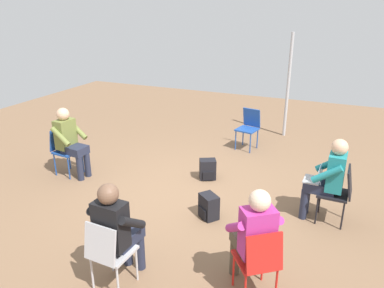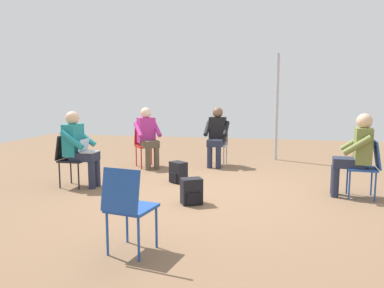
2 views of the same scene
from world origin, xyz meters
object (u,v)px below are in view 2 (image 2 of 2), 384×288
(backpack_near_laptop_user, at_px, (178,173))
(chair_northwest, at_px, (145,143))
(person_in_black, at_px, (217,133))
(backpack_by_empty_chair, at_px, (191,193))
(person_with_laptop, at_px, (79,145))
(person_in_magenta, at_px, (148,134))
(chair_south, at_px, (128,204))
(person_in_olive, at_px, (356,151))
(chair_west, at_px, (70,156))
(chair_north, at_px, (218,142))
(chair_east, at_px, (367,165))

(backpack_near_laptop_user, bearing_deg, chair_northwest, 128.60)
(person_in_black, xyz_separation_m, backpack_by_empty_chair, (0.04, -2.80, -0.54))
(chair_northwest, height_order, person_with_laptop, person_with_laptop)
(person_in_magenta, bearing_deg, chair_south, 68.41)
(person_in_olive, distance_m, backpack_near_laptop_user, 2.83)
(chair_west, xyz_separation_m, chair_north, (2.14, 2.38, 0.00))
(chair_south, height_order, chair_east, same)
(chair_east, distance_m, chair_north, 3.29)
(chair_east, xyz_separation_m, person_in_black, (-2.49, 2.00, 0.20))
(backpack_near_laptop_user, bearing_deg, person_in_olive, -7.62)
(chair_east, distance_m, chair_northwest, 4.29)
(person_in_olive, bearing_deg, person_in_black, 55.05)
(person_in_magenta, bearing_deg, person_in_black, 161.09)
(chair_east, distance_m, person_in_olive, 0.26)
(chair_north, distance_m, person_with_laptop, 3.10)
(chair_east, distance_m, person_in_magenta, 4.15)
(chair_south, xyz_separation_m, person_in_black, (0.21, 4.54, 0.20))
(chair_north, height_order, backpack_near_laptop_user, chair_north)
(backpack_near_laptop_user, bearing_deg, person_in_black, 74.80)
(person_in_olive, bearing_deg, chair_north, 52.64)
(chair_north, bearing_deg, backpack_near_laptop_user, 79.10)
(backpack_by_empty_chair, bearing_deg, chair_east, 18.19)
(chair_south, xyz_separation_m, backpack_by_empty_chair, (0.25, 1.74, -0.34))
(person_in_olive, xyz_separation_m, person_in_magenta, (-3.69, 1.53, 0.00))
(chair_northwest, bearing_deg, chair_east, 119.66)
(chair_west, bearing_deg, chair_north, 139.60)
(person_with_laptop, distance_m, person_in_black, 2.96)
(chair_northwest, relative_size, person_in_olive, 0.69)
(person_with_laptop, xyz_separation_m, backpack_by_empty_chair, (2.00, -0.58, -0.53))
(backpack_near_laptop_user, distance_m, backpack_by_empty_chair, 1.28)
(chair_northwest, bearing_deg, person_in_magenta, 90.00)
(chair_south, height_order, person_with_laptop, person_with_laptop)
(chair_west, distance_m, person_with_laptop, 0.26)
(chair_east, relative_size, person_in_magenta, 0.69)
(person_with_laptop, bearing_deg, chair_south, 38.40)
(chair_south, relative_size, chair_north, 1.00)
(person_in_olive, relative_size, backpack_near_laptop_user, 3.44)
(chair_west, height_order, backpack_by_empty_chair, chair_west)
(chair_west, xyz_separation_m, backpack_by_empty_chair, (2.17, -0.59, -0.34))
(chair_east, height_order, person_in_black, person_in_black)
(chair_north, xyz_separation_m, backpack_by_empty_chair, (0.03, -2.97, -0.34))
(chair_south, height_order, person_in_black, person_in_black)
(chair_northwest, bearing_deg, chair_south, 69.21)
(chair_east, distance_m, backpack_near_laptop_user, 2.97)
(chair_east, bearing_deg, person_in_olive, 90.00)
(chair_west, bearing_deg, chair_south, 40.93)
(chair_south, distance_m, backpack_by_empty_chair, 1.79)
(backpack_near_laptop_user, height_order, backpack_by_empty_chair, same)
(chair_north, height_order, person_in_black, person_in_black)
(chair_west, relative_size, person_in_olive, 0.69)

